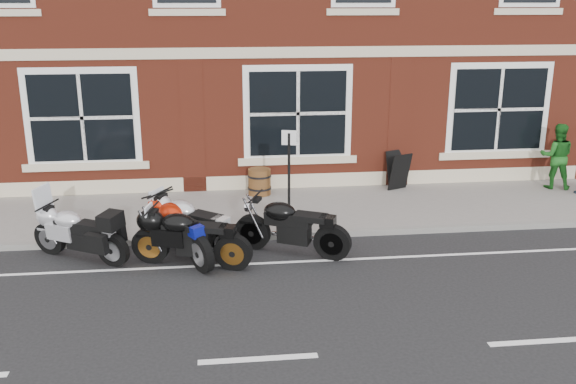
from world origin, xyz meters
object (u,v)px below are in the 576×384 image
at_px(moto_sport_red, 180,227).
at_px(moto_sport_black, 189,235).
at_px(moto_naked_black, 290,224).
at_px(a_board_sign, 398,170).
at_px(moto_touring_silver, 78,230).
at_px(barrel_planter, 260,182).
at_px(pedestrian_right, 557,156).
at_px(moto_sport_silver, 192,223).
at_px(parking_sign, 289,174).

bearing_deg(moto_sport_red, moto_sport_black, -98.04).
height_order(moto_naked_black, a_board_sign, a_board_sign).
relative_size(moto_touring_silver, barrel_planter, 3.00).
bearing_deg(pedestrian_right, barrel_planter, 18.92).
xyz_separation_m(moto_sport_red, pedestrian_right, (8.93, 3.12, 0.34)).
distance_m(moto_sport_black, moto_naked_black, 1.88).
height_order(moto_sport_black, moto_sport_silver, moto_sport_silver).
bearing_deg(moto_sport_red, a_board_sign, 4.46).
bearing_deg(moto_naked_black, barrel_planter, 31.80).
height_order(moto_sport_red, a_board_sign, a_board_sign).
bearing_deg(moto_sport_red, barrel_planter, 33.32).
bearing_deg(parking_sign, a_board_sign, 57.26).
bearing_deg(moto_sport_black, a_board_sign, -32.79).
xyz_separation_m(moto_sport_red, moto_sport_black, (0.18, -0.43, -0.01)).
bearing_deg(moto_touring_silver, moto_sport_silver, -58.65).
distance_m(moto_sport_black, moto_sport_silver, 0.60).
height_order(moto_touring_silver, moto_sport_black, moto_touring_silver).
distance_m(moto_touring_silver, pedestrian_right, 11.19).
xyz_separation_m(moto_naked_black, pedestrian_right, (6.91, 3.19, 0.34)).
xyz_separation_m(moto_touring_silver, moto_sport_silver, (2.05, 0.05, 0.04)).
bearing_deg(pedestrian_right, a_board_sign, 15.23).
distance_m(moto_sport_red, barrel_planter, 3.80).
xyz_separation_m(moto_sport_black, barrel_planter, (1.53, 3.83, -0.15)).
distance_m(moto_touring_silver, moto_sport_red, 1.85).
height_order(moto_sport_black, a_board_sign, a_board_sign).
distance_m(barrel_planter, parking_sign, 2.71).
xyz_separation_m(moto_sport_silver, moto_naked_black, (1.81, -0.24, -0.01)).
relative_size(moto_sport_red, moto_sport_black, 0.94).
relative_size(moto_sport_red, moto_sport_silver, 1.08).
xyz_separation_m(moto_touring_silver, a_board_sign, (6.95, 3.40, 0.02)).
height_order(barrel_planter, parking_sign, parking_sign).
distance_m(moto_sport_silver, pedestrian_right, 9.22).
xyz_separation_m(moto_naked_black, a_board_sign, (3.09, 3.58, -0.01)).
distance_m(moto_sport_silver, moto_naked_black, 1.83).
distance_m(moto_sport_red, moto_sport_silver, 0.27).
distance_m(moto_touring_silver, moto_naked_black, 3.87).
height_order(moto_sport_red, barrel_planter, moto_sport_red).
height_order(a_board_sign, barrel_planter, a_board_sign).
bearing_deg(barrel_planter, moto_sport_silver, -114.86).
distance_m(moto_sport_black, pedestrian_right, 9.46).
height_order(moto_touring_silver, moto_sport_red, moto_touring_silver).
xyz_separation_m(moto_touring_silver, parking_sign, (3.96, 0.75, 0.75)).
bearing_deg(parking_sign, moto_touring_silver, -153.54).
distance_m(moto_sport_red, moto_sport_black, 0.47).
bearing_deg(moto_naked_black, moto_sport_black, 127.73).
bearing_deg(parking_sign, moto_sport_silver, -144.23).
distance_m(moto_naked_black, barrel_planter, 3.49).
relative_size(a_board_sign, parking_sign, 0.45).
relative_size(moto_naked_black, parking_sign, 1.02).
distance_m(moto_touring_silver, moto_sport_black, 2.09).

